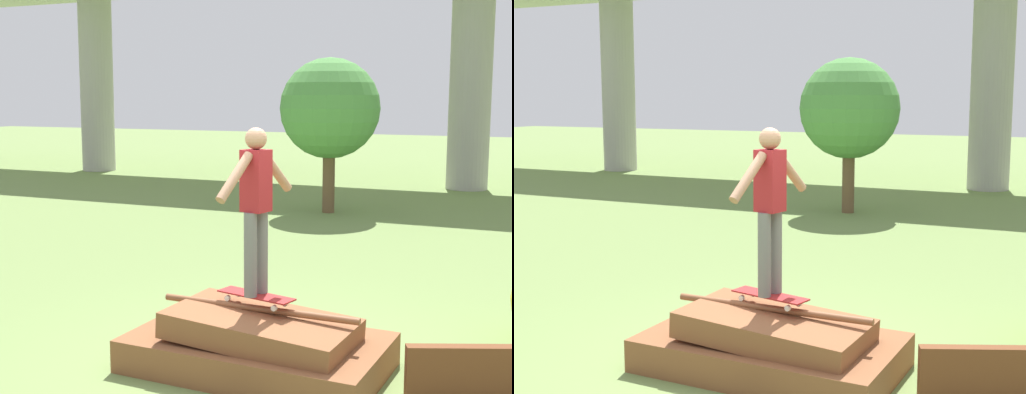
# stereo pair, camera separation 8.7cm
# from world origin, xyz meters

# --- Properties ---
(ground_plane) EXTENTS (80.00, 80.00, 0.00)m
(ground_plane) POSITION_xyz_m (0.00, 0.00, 0.00)
(ground_plane) COLOR olive
(scrap_pile) EXTENTS (2.37, 1.45, 0.61)m
(scrap_pile) POSITION_xyz_m (0.02, -0.03, 0.23)
(scrap_pile) COLOR brown
(scrap_pile) RESTS_ON ground_plane
(scrap_plank_loose) EXTENTS (1.32, 0.64, 0.49)m
(scrap_plank_loose) POSITION_xyz_m (2.05, 0.09, 0.24)
(scrap_plank_loose) COLOR brown
(scrap_plank_loose) RESTS_ON ground_plane
(skateboard) EXTENTS (0.79, 0.37, 0.09)m
(skateboard) POSITION_xyz_m (-0.04, 0.04, 0.68)
(skateboard) COLOR maroon
(skateboard) RESTS_ON scrap_pile
(skater) EXTENTS (0.32, 1.08, 1.54)m
(skater) POSITION_xyz_m (-0.04, 0.04, 1.58)
(skater) COLOR slate
(skater) RESTS_ON skateboard
(tree_behind_left) EXTENTS (2.15, 2.15, 3.32)m
(tree_behind_left) POSITION_xyz_m (-2.21, 8.80, 2.23)
(tree_behind_left) COLOR brown
(tree_behind_left) RESTS_ON ground_plane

